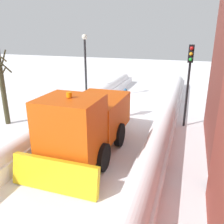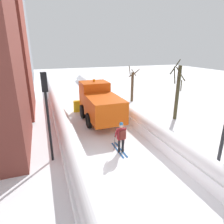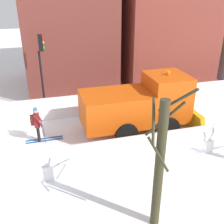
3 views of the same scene
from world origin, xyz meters
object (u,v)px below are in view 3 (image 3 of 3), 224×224
at_px(traffic_light_pole, 42,59).
at_px(skier, 37,123).
at_px(bare_tree_near, 160,164).
at_px(plow_truck, 141,104).

bearing_deg(traffic_light_pole, skier, -9.48).
relative_size(traffic_light_pole, bare_tree_near, 0.96).
xyz_separation_m(plow_truck, traffic_light_pole, (-3.94, -4.56, 1.68)).
xyz_separation_m(traffic_light_pole, bare_tree_near, (9.83, 2.80, -0.87)).
height_order(plow_truck, traffic_light_pole, traffic_light_pole).
distance_m(plow_truck, bare_tree_near, 6.21).
relative_size(plow_truck, traffic_light_pole, 1.33).
height_order(plow_truck, skier, plow_truck).
bearing_deg(plow_truck, bare_tree_near, -16.64).
relative_size(plow_truck, bare_tree_near, 1.27).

